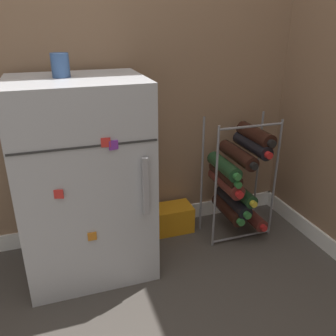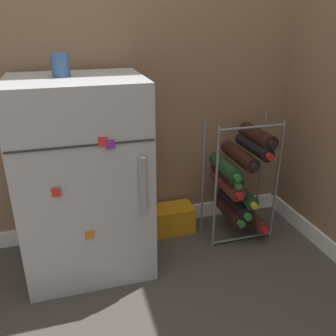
{
  "view_description": "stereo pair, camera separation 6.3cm",
  "coord_description": "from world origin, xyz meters",
  "px_view_note": "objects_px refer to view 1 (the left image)",
  "views": [
    {
      "loc": [
        -0.51,
        -1.05,
        1.13
      ],
      "look_at": [
        0.0,
        0.47,
        0.46
      ],
      "focal_mm": 38.0,
      "sensor_mm": 36.0,
      "label": 1
    },
    {
      "loc": [
        -0.45,
        -1.07,
        1.13
      ],
      "look_at": [
        0.0,
        0.47,
        0.46
      ],
      "focal_mm": 38.0,
      "sensor_mm": 36.0,
      "label": 2
    }
  ],
  "objects_px": {
    "mini_fridge": "(85,180)",
    "soda_box": "(171,218)",
    "wine_rack": "(237,178)",
    "fridge_top_cup": "(60,65)"
  },
  "relations": [
    {
      "from": "soda_box",
      "to": "fridge_top_cup",
      "type": "height_order",
      "value": "fridge_top_cup"
    },
    {
      "from": "wine_rack",
      "to": "soda_box",
      "type": "bearing_deg",
      "value": 158.18
    },
    {
      "from": "mini_fridge",
      "to": "wine_rack",
      "type": "relative_size",
      "value": 1.36
    },
    {
      "from": "wine_rack",
      "to": "fridge_top_cup",
      "type": "relative_size",
      "value": 7.03
    },
    {
      "from": "wine_rack",
      "to": "soda_box",
      "type": "relative_size",
      "value": 2.83
    },
    {
      "from": "mini_fridge",
      "to": "soda_box",
      "type": "relative_size",
      "value": 3.85
    },
    {
      "from": "wine_rack",
      "to": "soda_box",
      "type": "distance_m",
      "value": 0.44
    },
    {
      "from": "wine_rack",
      "to": "fridge_top_cup",
      "type": "distance_m",
      "value": 1.05
    },
    {
      "from": "mini_fridge",
      "to": "soda_box",
      "type": "bearing_deg",
      "value": 18.65
    },
    {
      "from": "fridge_top_cup",
      "to": "mini_fridge",
      "type": "bearing_deg",
      "value": -28.82
    }
  ]
}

